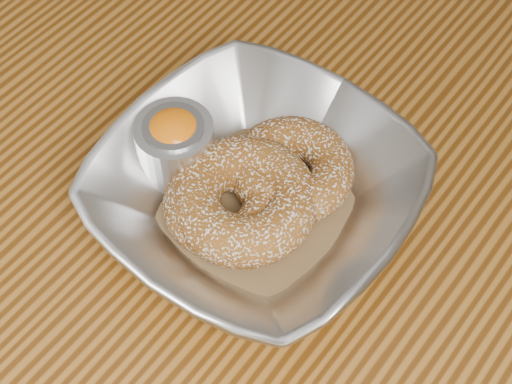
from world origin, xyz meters
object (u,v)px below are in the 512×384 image
Objects in this scene: donut_back at (291,169)px; donut_extra at (243,200)px; donut_front at (224,204)px; ramekin at (176,145)px; serving_bowl at (256,193)px; table at (168,204)px.

donut_back is 0.05m from donut_extra.
ramekin is (-0.06, 0.01, 0.01)m from donut_front.
serving_bowl is 0.01m from donut_extra.
donut_front is (-0.01, -0.02, -0.00)m from serving_bowl.
donut_extra is (-0.01, -0.05, 0.00)m from donut_back.
table is 0.17m from donut_back.
donut_back reaches higher than table.
ramekin is (-0.07, -0.01, 0.01)m from serving_bowl.
serving_bowl reaches higher than donut_back.
donut_front is 0.06m from ramekin.
donut_back is 0.09m from ramekin.
ramekin is at bearing -152.26° from donut_back.
serving_bowl reaches higher than donut_extra.
serving_bowl is 0.04m from donut_back.
donut_back is at bearing 78.33° from serving_bowl.
donut_extra is (0.01, 0.01, 0.00)m from donut_front.
donut_extra is 1.84× the size of ramekin.
table is 10.88× the size of donut_extra.
table is 0.17m from donut_extra.
serving_bowl is at bearing 56.05° from donut_front.
table is at bearing 169.44° from donut_extra.
table is at bearing 157.36° from ramekin.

